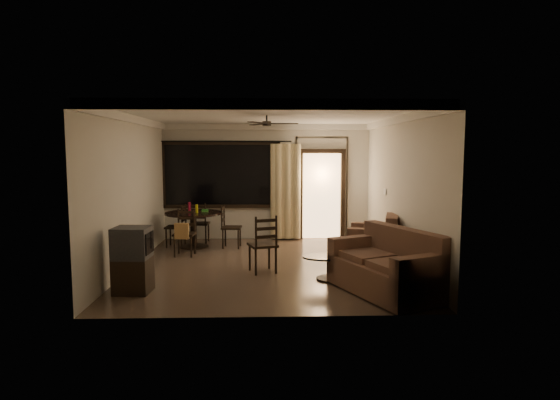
{
  "coord_description": "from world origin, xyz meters",
  "views": [
    {
      "loc": [
        -0.03,
        -8.65,
        2.15
      ],
      "look_at": [
        0.25,
        0.2,
        1.22
      ],
      "focal_mm": 30.0,
      "sensor_mm": 36.0,
      "label": 1
    }
  ],
  "objects_px": {
    "armchair": "(376,243)",
    "dining_chair_west": "(176,234)",
    "side_chair": "(263,255)",
    "dining_chair_south": "(185,241)",
    "dining_chair_north": "(200,231)",
    "sofa": "(388,268)",
    "dining_table": "(194,220)",
    "tv_cabinet": "(133,260)",
    "dining_chair_east": "(231,235)",
    "coffee_table": "(330,264)"
  },
  "relations": [
    {
      "from": "dining_table",
      "to": "sofa",
      "type": "relative_size",
      "value": 0.63
    },
    {
      "from": "dining_table",
      "to": "dining_chair_east",
      "type": "bearing_deg",
      "value": -4.22
    },
    {
      "from": "dining_chair_west",
      "to": "armchair",
      "type": "height_order",
      "value": "dining_chair_west"
    },
    {
      "from": "dining_table",
      "to": "tv_cabinet",
      "type": "distance_m",
      "value": 3.39
    },
    {
      "from": "dining_chair_north",
      "to": "side_chair",
      "type": "xyz_separation_m",
      "value": [
        1.5,
        -2.78,
        0.02
      ]
    },
    {
      "from": "dining_chair_north",
      "to": "armchair",
      "type": "bearing_deg",
      "value": 154.3
    },
    {
      "from": "dining_table",
      "to": "dining_chair_east",
      "type": "relative_size",
      "value": 1.33
    },
    {
      "from": "dining_chair_north",
      "to": "sofa",
      "type": "relative_size",
      "value": 0.47
    },
    {
      "from": "tv_cabinet",
      "to": "armchair",
      "type": "height_order",
      "value": "tv_cabinet"
    },
    {
      "from": "dining_chair_north",
      "to": "tv_cabinet",
      "type": "xyz_separation_m",
      "value": [
        -0.47,
        -3.91,
        0.22
      ]
    },
    {
      "from": "dining_chair_west",
      "to": "sofa",
      "type": "height_order",
      "value": "sofa"
    },
    {
      "from": "dining_table",
      "to": "tv_cabinet",
      "type": "height_order",
      "value": "dining_table"
    },
    {
      "from": "dining_chair_west",
      "to": "coffee_table",
      "type": "xyz_separation_m",
      "value": [
        3.08,
        -2.8,
        -0.02
      ]
    },
    {
      "from": "dining_chair_north",
      "to": "sofa",
      "type": "bearing_deg",
      "value": 134.1
    },
    {
      "from": "dining_chair_north",
      "to": "side_chair",
      "type": "distance_m",
      "value": 3.15
    },
    {
      "from": "dining_table",
      "to": "coffee_table",
      "type": "bearing_deg",
      "value": -45.7
    },
    {
      "from": "armchair",
      "to": "side_chair",
      "type": "height_order",
      "value": "side_chair"
    },
    {
      "from": "side_chair",
      "to": "dining_chair_west",
      "type": "bearing_deg",
      "value": -67.68
    },
    {
      "from": "dining_table",
      "to": "tv_cabinet",
      "type": "relative_size",
      "value": 1.25
    },
    {
      "from": "dining_chair_south",
      "to": "dining_chair_north",
      "type": "bearing_deg",
      "value": 89.3
    },
    {
      "from": "dining_table",
      "to": "dining_chair_south",
      "type": "relative_size",
      "value": 1.33
    },
    {
      "from": "dining_chair_north",
      "to": "tv_cabinet",
      "type": "distance_m",
      "value": 3.94
    },
    {
      "from": "dining_chair_west",
      "to": "tv_cabinet",
      "type": "xyz_separation_m",
      "value": [
        -0.01,
        -3.42,
        0.22
      ]
    },
    {
      "from": "dining_table",
      "to": "armchair",
      "type": "xyz_separation_m",
      "value": [
        3.74,
        -1.57,
        -0.25
      ]
    },
    {
      "from": "dining_chair_west",
      "to": "dining_chair_north",
      "type": "relative_size",
      "value": 1.0
    },
    {
      "from": "dining_chair_west",
      "to": "side_chair",
      "type": "bearing_deg",
      "value": 44.71
    },
    {
      "from": "dining_chair_west",
      "to": "dining_chair_east",
      "type": "bearing_deg",
      "value": 88.56
    },
    {
      "from": "dining_chair_east",
      "to": "side_chair",
      "type": "distance_m",
      "value": 2.29
    },
    {
      "from": "tv_cabinet",
      "to": "side_chair",
      "type": "height_order",
      "value": "side_chair"
    },
    {
      "from": "tv_cabinet",
      "to": "coffee_table",
      "type": "height_order",
      "value": "tv_cabinet"
    },
    {
      "from": "tv_cabinet",
      "to": "dining_chair_south",
      "type": "bearing_deg",
      "value": 85.22
    },
    {
      "from": "dining_table",
      "to": "dining_chair_north",
      "type": "bearing_deg",
      "value": 84.2
    },
    {
      "from": "dining_chair_west",
      "to": "armchair",
      "type": "relative_size",
      "value": 0.85
    },
    {
      "from": "tv_cabinet",
      "to": "side_chair",
      "type": "xyz_separation_m",
      "value": [
        1.97,
        1.13,
        -0.2
      ]
    },
    {
      "from": "dining_table",
      "to": "side_chair",
      "type": "height_order",
      "value": "side_chair"
    },
    {
      "from": "dining_chair_north",
      "to": "dining_table",
      "type": "bearing_deg",
      "value": 88.34
    },
    {
      "from": "dining_table",
      "to": "dining_chair_west",
      "type": "bearing_deg",
      "value": 171.63
    },
    {
      "from": "coffee_table",
      "to": "side_chair",
      "type": "relative_size",
      "value": 0.88
    },
    {
      "from": "dining_chair_south",
      "to": "side_chair",
      "type": "height_order",
      "value": "side_chair"
    },
    {
      "from": "dining_chair_north",
      "to": "tv_cabinet",
      "type": "height_order",
      "value": "tv_cabinet"
    },
    {
      "from": "dining_chair_west",
      "to": "sofa",
      "type": "distance_m",
      "value": 5.27
    },
    {
      "from": "dining_table",
      "to": "armchair",
      "type": "height_order",
      "value": "dining_table"
    },
    {
      "from": "dining_chair_east",
      "to": "dining_table",
      "type": "bearing_deg",
      "value": 89.93
    },
    {
      "from": "tv_cabinet",
      "to": "sofa",
      "type": "relative_size",
      "value": 0.5
    },
    {
      "from": "dining_chair_west",
      "to": "tv_cabinet",
      "type": "relative_size",
      "value": 0.94
    },
    {
      "from": "coffee_table",
      "to": "tv_cabinet",
      "type": "bearing_deg",
      "value": -168.69
    },
    {
      "from": "armchair",
      "to": "side_chair",
      "type": "bearing_deg",
      "value": -146.89
    },
    {
      "from": "armchair",
      "to": "dining_chair_west",
      "type": "bearing_deg",
      "value": 174.78
    },
    {
      "from": "sofa",
      "to": "armchair",
      "type": "distance_m",
      "value": 1.97
    },
    {
      "from": "coffee_table",
      "to": "dining_chair_west",
      "type": "bearing_deg",
      "value": 137.71
    }
  ]
}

